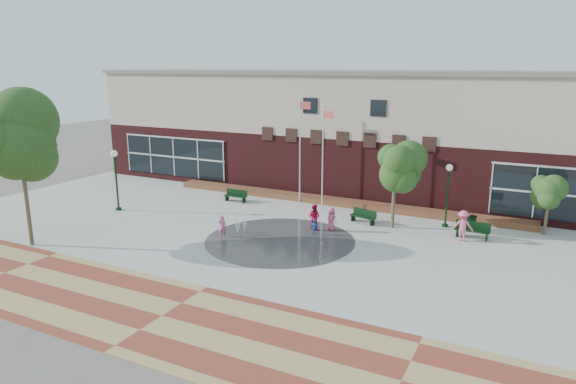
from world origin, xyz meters
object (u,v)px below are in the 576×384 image
at_px(flagpole_left, 300,144).
at_px(tree_big_left, 19,143).
at_px(flagpole_right, 323,152).
at_px(bench_left, 236,198).
at_px(trash_can, 471,223).
at_px(child_splash, 222,227).

xyz_separation_m(flagpole_left, tree_big_left, (-9.23, -14.77, 1.42)).
height_order(flagpole_right, bench_left, flagpole_right).
bearing_deg(bench_left, flagpole_right, 8.47).
height_order(trash_can, child_splash, child_splash).
relative_size(trash_can, child_splash, 0.73).
relative_size(flagpole_left, flagpole_right, 1.07).
height_order(flagpole_left, child_splash, flagpole_left).
height_order(flagpole_left, trash_can, flagpole_left).
height_order(flagpole_right, trash_can, flagpole_right).
relative_size(bench_left, tree_big_left, 0.22).
bearing_deg(flagpole_left, flagpole_right, -19.26).
relative_size(flagpole_left, bench_left, 4.35).
bearing_deg(tree_big_left, trash_can, 32.47).
bearing_deg(trash_can, bench_left, -177.92).
bearing_deg(trash_can, tree_big_left, -147.53).
xyz_separation_m(trash_can, child_splash, (-12.54, -7.62, 0.17)).
height_order(flagpole_right, tree_big_left, tree_big_left).
bearing_deg(bench_left, trash_can, 2.37).
bearing_deg(trash_can, child_splash, -148.71).
xyz_separation_m(flagpole_left, trash_can, (11.88, -1.33, -3.75)).
xyz_separation_m(flagpole_left, bench_left, (-4.25, -1.92, -3.94)).
bearing_deg(trash_can, flagpole_right, 178.03).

